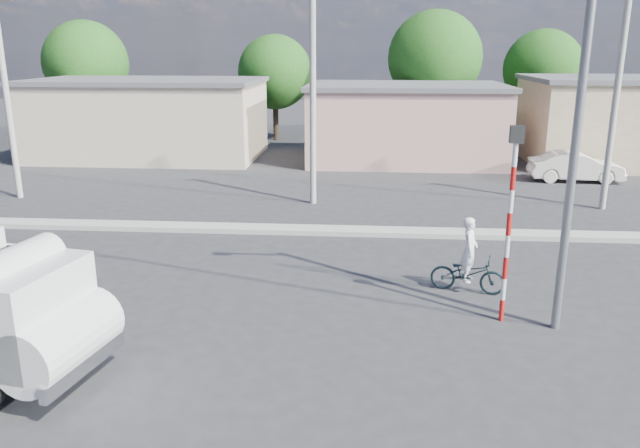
# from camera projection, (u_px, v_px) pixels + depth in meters

# --- Properties ---
(ground_plane) EXTENTS (120.00, 120.00, 0.00)m
(ground_plane) POSITION_uv_depth(u_px,v_px,m) (357.00, 346.00, 12.81)
(ground_plane) COLOR #2B2B2E
(ground_plane) RESTS_ON ground
(median) EXTENTS (40.00, 0.80, 0.16)m
(median) POSITION_uv_depth(u_px,v_px,m) (363.00, 231.00, 20.46)
(median) COLOR #99968E
(median) RESTS_ON ground
(bicycle) EXTENTS (1.94, 1.06, 0.97)m
(bicycle) POSITION_uv_depth(u_px,v_px,m) (468.00, 274.00, 15.50)
(bicycle) COLOR black
(bicycle) RESTS_ON ground
(cyclist) EXTENTS (0.52, 0.67, 1.63)m
(cyclist) POSITION_uv_depth(u_px,v_px,m) (469.00, 261.00, 15.41)
(cyclist) COLOR white
(cyclist) RESTS_ON ground
(car_cream) EXTENTS (4.12, 1.56, 1.34)m
(car_cream) POSITION_uv_depth(u_px,v_px,m) (576.00, 167.00, 28.27)
(car_cream) COLOR silver
(car_cream) RESTS_ON ground
(traffic_pole) EXTENTS (0.28, 0.18, 4.36)m
(traffic_pole) POSITION_uv_depth(u_px,v_px,m) (510.00, 209.00, 13.29)
(traffic_pole) COLOR red
(traffic_pole) RESTS_ON ground
(streetlight) EXTENTS (2.34, 0.22, 9.00)m
(streetlight) POSITION_uv_depth(u_px,v_px,m) (572.00, 97.00, 12.28)
(streetlight) COLOR slate
(streetlight) RESTS_ON ground
(building_row) EXTENTS (37.80, 7.30, 4.44)m
(building_row) POSITION_uv_depth(u_px,v_px,m) (388.00, 120.00, 33.23)
(building_row) COLOR beige
(building_row) RESTS_ON ground
(tree_row) EXTENTS (34.13, 7.32, 8.10)m
(tree_row) POSITION_uv_depth(u_px,v_px,m) (333.00, 65.00, 39.09)
(tree_row) COLOR #38281E
(tree_row) RESTS_ON ground
(utility_poles) EXTENTS (35.40, 0.24, 8.00)m
(utility_poles) POSITION_uv_depth(u_px,v_px,m) (455.00, 99.00, 22.95)
(utility_poles) COLOR #99968E
(utility_poles) RESTS_ON ground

